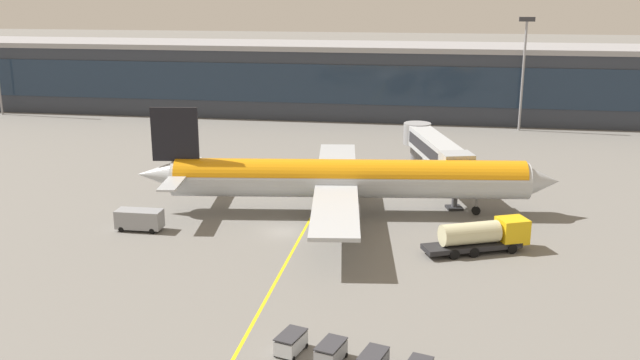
# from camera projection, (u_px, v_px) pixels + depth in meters

# --- Properties ---
(ground_plane) EXTENTS (700.00, 700.00, 0.00)m
(ground_plane) POSITION_uv_depth(u_px,v_px,m) (284.00, 232.00, 76.45)
(ground_plane) COLOR slate
(apron_lead_in_line) EXTENTS (0.47, 80.00, 0.01)m
(apron_lead_in_line) POSITION_uv_depth(u_px,v_px,m) (306.00, 227.00, 78.03)
(apron_lead_in_line) COLOR yellow
(apron_lead_in_line) RESTS_ON ground_plane
(terminal_building) EXTENTS (214.38, 19.09, 14.59)m
(terminal_building) POSITION_uv_depth(u_px,v_px,m) (421.00, 81.00, 142.98)
(terminal_building) COLOR #2D333D
(terminal_building) RESTS_ON ground_plane
(main_airliner) EXTENTS (49.18, 39.22, 12.52)m
(main_airliner) POSITION_uv_depth(u_px,v_px,m) (347.00, 178.00, 81.49)
(main_airliner) COLOR #B2B7BC
(main_airliner) RESTS_ON ground_plane
(jet_bridge) EXTENTS (9.23, 21.91, 6.98)m
(jet_bridge) POSITION_uv_depth(u_px,v_px,m) (433.00, 148.00, 92.47)
(jet_bridge) COLOR #B2B7BC
(jet_bridge) RESTS_ON ground_plane
(fuel_tanker) EXTENTS (10.90, 6.61, 3.25)m
(fuel_tanker) POSITION_uv_depth(u_px,v_px,m) (483.00, 235.00, 70.21)
(fuel_tanker) COLOR #232326
(fuel_tanker) RESTS_ON ground_plane
(crew_van) EXTENTS (5.02, 2.18, 2.30)m
(crew_van) POSITION_uv_depth(u_px,v_px,m) (139.00, 219.00, 76.63)
(crew_van) COLOR gray
(crew_van) RESTS_ON ground_plane
(baggage_cart_0) EXTENTS (2.24, 2.97, 1.48)m
(baggage_cart_0) POSITION_uv_depth(u_px,v_px,m) (291.00, 342.00, 51.01)
(baggage_cart_0) COLOR #B2B7BC
(baggage_cart_0) RESTS_ON ground_plane
(baggage_cart_1) EXTENTS (2.24, 2.97, 1.48)m
(baggage_cart_1) POSITION_uv_depth(u_px,v_px,m) (331.00, 352.00, 49.69)
(baggage_cart_1) COLOR gray
(baggage_cart_1) RESTS_ON ground_plane
(apron_light_mast_0) EXTENTS (2.80, 0.50, 20.63)m
(apron_light_mast_0) POSITION_uv_depth(u_px,v_px,m) (524.00, 64.00, 127.43)
(apron_light_mast_0) COLOR gray
(apron_light_mast_0) RESTS_ON ground_plane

